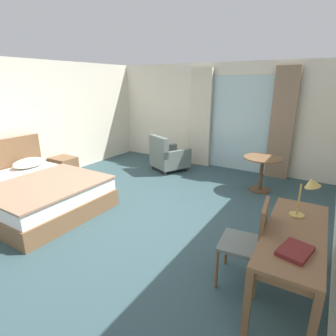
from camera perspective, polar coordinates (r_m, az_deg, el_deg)
name	(u,v)px	position (r m, az deg, el deg)	size (l,w,h in m)	color
ground	(136,217)	(4.53, -6.77, -10.25)	(6.17, 7.11, 0.10)	#334C51
wall_back	(217,116)	(6.93, 10.20, 10.70)	(5.77, 0.12, 2.50)	silver
wall_left	(23,124)	(6.25, -28.27, 8.14)	(0.12, 6.71, 2.50)	silver
balcony_glass_door	(239,125)	(6.67, 14.77, 8.84)	(1.47, 0.02, 2.20)	silver
curtain_panel_left	(201,118)	(6.91, 6.89, 10.33)	(0.54, 0.10, 2.38)	beige
curtain_panel_right	(282,124)	(6.35, 22.87, 8.44)	(0.49, 0.10, 2.38)	#897056
bed	(33,192)	(5.13, -26.62, -4.60)	(2.19, 1.76, 1.05)	brown
nightstand	(64,167)	(6.49, -21.05, 0.11)	(0.51, 0.43, 0.46)	brown
writing_desk	(294,239)	(2.93, 25.01, -13.46)	(0.58, 1.52, 0.72)	brown
desk_chair	(250,239)	(2.99, 16.87, -14.09)	(0.48, 0.50, 0.94)	slate
desk_lamp	(309,188)	(3.09, 27.58, -3.74)	(0.25, 0.18, 0.45)	tan
closed_book	(295,251)	(2.55, 25.20, -15.50)	(0.22, 0.31, 0.04)	maroon
armchair_by_window	(168,157)	(6.52, 0.01, 2.37)	(0.98, 0.99, 0.86)	slate
round_cafe_table	(262,166)	(5.54, 19.18, 0.42)	(0.72, 0.72, 0.69)	brown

